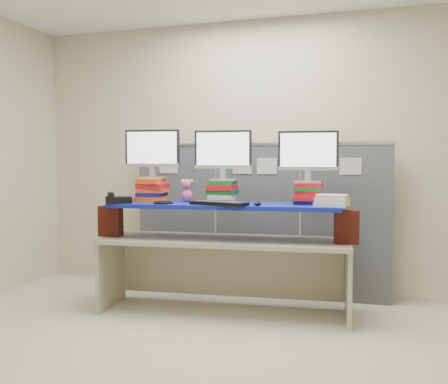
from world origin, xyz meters
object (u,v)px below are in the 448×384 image
(desk, at_px, (224,254))
(blue_board, at_px, (224,205))
(keyboard, at_px, (219,203))
(monitor_left, at_px, (152,151))
(desk_phone, at_px, (117,199))
(monitor_center, at_px, (223,152))
(monitor_right, at_px, (308,153))

(desk, height_order, blue_board, blue_board)
(desk, relative_size, keyboard, 4.28)
(blue_board, distance_m, keyboard, 0.17)
(monitor_left, relative_size, desk_phone, 1.75)
(monitor_center, relative_size, monitor_right, 1.00)
(blue_board, xyz_separation_m, monitor_right, (0.71, 0.19, 0.46))
(blue_board, distance_m, monitor_center, 0.49)
(blue_board, relative_size, monitor_right, 3.88)
(monitor_right, height_order, desk_phone, monitor_right)
(keyboard, relative_size, desk_phone, 1.76)
(monitor_center, distance_m, keyboard, 0.52)
(monitor_right, bearing_deg, desk, -170.66)
(blue_board, height_order, monitor_center, monitor_center)
(keyboard, bearing_deg, blue_board, 106.82)
(monitor_left, bearing_deg, monitor_center, 0.00)
(monitor_left, height_order, monitor_center, monitor_left)
(desk, xyz_separation_m, monitor_left, (-0.71, 0.05, 0.91))
(monitor_left, bearing_deg, blue_board, -9.60)
(monitor_center, relative_size, keyboard, 0.99)
(monitor_center, bearing_deg, desk_phone, -163.43)
(keyboard, bearing_deg, monitor_right, 41.49)
(desk_phone, bearing_deg, desk, -18.36)
(monitor_center, xyz_separation_m, keyboard, (0.05, -0.28, -0.44))
(blue_board, bearing_deg, monitor_left, 170.40)
(desk, bearing_deg, keyboard, -93.17)
(monitor_left, distance_m, monitor_right, 1.42)
(keyboard, xyz_separation_m, desk_phone, (-0.92, -0.07, 0.02))
(monitor_left, relative_size, monitor_center, 1.00)
(desk_phone, bearing_deg, blue_board, -18.36)
(keyboard, distance_m, desk_phone, 0.93)
(desk_phone, bearing_deg, keyboard, -28.65)
(blue_board, distance_m, desk_phone, 0.95)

